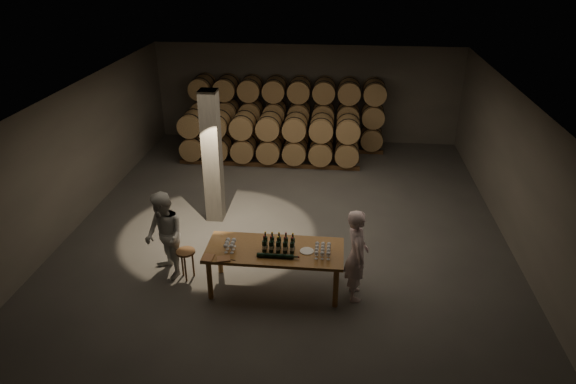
# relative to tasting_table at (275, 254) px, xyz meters

# --- Properties ---
(room) EXTENTS (12.00, 12.00, 12.00)m
(room) POSITION_rel_tasting_table_xyz_m (-1.80, 2.70, 0.80)
(room) COLOR #514F4C
(room) RESTS_ON ground
(tasting_table) EXTENTS (2.60, 1.10, 0.90)m
(tasting_table) POSITION_rel_tasting_table_xyz_m (0.00, 0.00, 0.00)
(tasting_table) COLOR brown
(tasting_table) RESTS_ON ground
(barrel_stack_back) EXTENTS (6.26, 0.95, 2.31)m
(barrel_stack_back) POSITION_rel_tasting_table_xyz_m (-0.57, 7.70, 0.40)
(barrel_stack_back) COLOR brown
(barrel_stack_back) RESTS_ON ground
(barrel_stack_front) EXTENTS (5.48, 0.95, 1.57)m
(barrel_stack_front) POSITION_rel_tasting_table_xyz_m (-0.96, 6.30, 0.03)
(barrel_stack_front) COLOR brown
(barrel_stack_front) RESTS_ON ground
(bottle_cluster) EXTENTS (0.61, 0.24, 0.34)m
(bottle_cluster) POSITION_rel_tasting_table_xyz_m (0.08, -0.03, 0.23)
(bottle_cluster) COLOR black
(bottle_cluster) RESTS_ON tasting_table
(lying_bottles) EXTENTS (0.78, 0.08, 0.08)m
(lying_bottles) POSITION_rel_tasting_table_xyz_m (0.06, -0.29, 0.15)
(lying_bottles) COLOR black
(lying_bottles) RESTS_ON tasting_table
(glass_cluster_left) EXTENTS (0.20, 0.31, 0.18)m
(glass_cluster_left) POSITION_rel_tasting_table_xyz_m (-0.83, -0.10, 0.24)
(glass_cluster_left) COLOR silver
(glass_cluster_left) RESTS_ON tasting_table
(glass_cluster_right) EXTENTS (0.30, 0.41, 0.16)m
(glass_cluster_right) POSITION_rel_tasting_table_xyz_m (0.91, -0.08, 0.22)
(glass_cluster_right) COLOR silver
(glass_cluster_right) RESTS_ON tasting_table
(plate) EXTENTS (0.26, 0.26, 0.02)m
(plate) POSITION_rel_tasting_table_xyz_m (0.61, -0.02, 0.11)
(plate) COLOR silver
(plate) RESTS_ON tasting_table
(notebook_near) EXTENTS (0.28, 0.25, 0.03)m
(notebook_near) POSITION_rel_tasting_table_xyz_m (-0.88, -0.45, 0.12)
(notebook_near) COLOR #975F36
(notebook_near) RESTS_ON tasting_table
(notebook_corner) EXTENTS (0.22, 0.27, 0.02)m
(notebook_corner) POSITION_rel_tasting_table_xyz_m (-1.18, -0.44, 0.12)
(notebook_corner) COLOR #975F36
(notebook_corner) RESTS_ON tasting_table
(pen) EXTENTS (0.14, 0.03, 0.01)m
(pen) POSITION_rel_tasting_table_xyz_m (-0.73, -0.45, 0.11)
(pen) COLOR black
(pen) RESTS_ON tasting_table
(stool) EXTENTS (0.38, 0.38, 0.63)m
(stool) POSITION_rel_tasting_table_xyz_m (-1.80, 0.17, -0.28)
(stool) COLOR brown
(stool) RESTS_ON ground
(person_man) EXTENTS (0.52, 0.72, 1.84)m
(person_man) POSITION_rel_tasting_table_xyz_m (1.53, -0.07, 0.12)
(person_man) COLOR silver
(person_man) RESTS_ON ground
(person_woman) EXTENTS (1.10, 1.12, 1.82)m
(person_woman) POSITION_rel_tasting_table_xyz_m (-2.22, 0.24, 0.11)
(person_woman) COLOR silver
(person_woman) RESTS_ON ground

